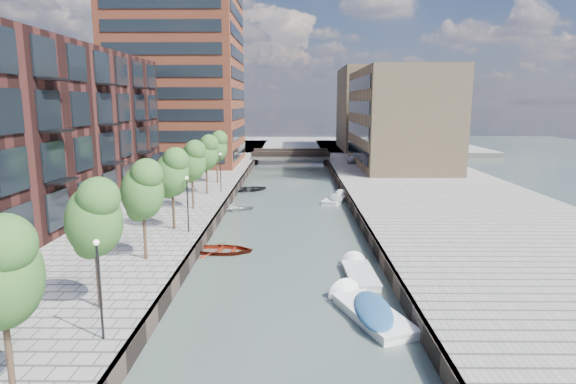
{
  "coord_description": "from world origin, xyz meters",
  "views": [
    {
      "loc": [
        0.37,
        -9.75,
        10.31
      ],
      "look_at": [
        0.0,
        26.65,
        3.5
      ],
      "focal_mm": 30.0,
      "sensor_mm": 36.0,
      "label": 1
    }
  ],
  "objects_px": {
    "motorboat_4": "(336,199)",
    "bridge": "(291,155)",
    "tree_2": "(142,189)",
    "sloop_4": "(250,191)",
    "tree_3": "(172,172)",
    "sloop_3": "(233,210)",
    "car": "(352,159)",
    "tree_1": "(94,216)",
    "tree_6": "(217,146)",
    "tree_5": "(206,152)",
    "sloop_2": "(224,253)",
    "tree_4": "(192,160)",
    "motorboat_3": "(367,311)",
    "motorboat_2": "(358,273)"
  },
  "relations": [
    {
      "from": "motorboat_4",
      "to": "bridge",
      "type": "bearing_deg",
      "value": 98.83
    },
    {
      "from": "tree_2",
      "to": "sloop_4",
      "type": "distance_m",
      "value": 28.88
    },
    {
      "from": "bridge",
      "to": "tree_3",
      "type": "distance_m",
      "value": 47.92
    },
    {
      "from": "sloop_3",
      "to": "car",
      "type": "height_order",
      "value": "car"
    },
    {
      "from": "tree_2",
      "to": "motorboat_4",
      "type": "height_order",
      "value": "tree_2"
    },
    {
      "from": "tree_1",
      "to": "tree_2",
      "type": "height_order",
      "value": "same"
    },
    {
      "from": "motorboat_4",
      "to": "sloop_3",
      "type": "bearing_deg",
      "value": -157.1
    },
    {
      "from": "motorboat_4",
      "to": "tree_2",
      "type": "bearing_deg",
      "value": -121.23
    },
    {
      "from": "tree_1",
      "to": "tree_3",
      "type": "bearing_deg",
      "value": 90.0
    },
    {
      "from": "sloop_3",
      "to": "car",
      "type": "relative_size",
      "value": 1.16
    },
    {
      "from": "tree_6",
      "to": "motorboat_4",
      "type": "distance_m",
      "value": 15.52
    },
    {
      "from": "bridge",
      "to": "sloop_4",
      "type": "xyz_separation_m",
      "value": [
        -4.76,
        -25.86,
        -1.39
      ]
    },
    {
      "from": "tree_5",
      "to": "sloop_4",
      "type": "height_order",
      "value": "tree_5"
    },
    {
      "from": "bridge",
      "to": "sloop_2",
      "type": "relative_size",
      "value": 3.1
    },
    {
      "from": "car",
      "to": "tree_5",
      "type": "bearing_deg",
      "value": -115.83
    },
    {
      "from": "tree_4",
      "to": "car",
      "type": "height_order",
      "value": "tree_4"
    },
    {
      "from": "tree_3",
      "to": "car",
      "type": "relative_size",
      "value": 1.72
    },
    {
      "from": "sloop_2",
      "to": "tree_3",
      "type": "bearing_deg",
      "value": 60.55
    },
    {
      "from": "tree_5",
      "to": "car",
      "type": "xyz_separation_m",
      "value": [
        18.17,
        25.99,
        -3.72
      ]
    },
    {
      "from": "tree_1",
      "to": "motorboat_3",
      "type": "relative_size",
      "value": 1.0
    },
    {
      "from": "car",
      "to": "tree_3",
      "type": "bearing_deg",
      "value": -105.31
    },
    {
      "from": "motorboat_2",
      "to": "motorboat_4",
      "type": "relative_size",
      "value": 0.95
    },
    {
      "from": "tree_4",
      "to": "tree_1",
      "type": "bearing_deg",
      "value": -90.0
    },
    {
      "from": "sloop_2",
      "to": "sloop_4",
      "type": "height_order",
      "value": "sloop_4"
    },
    {
      "from": "sloop_4",
      "to": "tree_4",
      "type": "bearing_deg",
      "value": 141.61
    },
    {
      "from": "motorboat_3",
      "to": "sloop_4",
      "type": "bearing_deg",
      "value": 104.62
    },
    {
      "from": "tree_1",
      "to": "sloop_2",
      "type": "distance_m",
      "value": 13.15
    },
    {
      "from": "motorboat_4",
      "to": "car",
      "type": "bearing_deg",
      "value": 79.22
    },
    {
      "from": "sloop_2",
      "to": "sloop_3",
      "type": "height_order",
      "value": "sloop_2"
    },
    {
      "from": "sloop_4",
      "to": "motorboat_3",
      "type": "bearing_deg",
      "value": 171.04
    },
    {
      "from": "tree_3",
      "to": "tree_4",
      "type": "height_order",
      "value": "same"
    },
    {
      "from": "tree_2",
      "to": "motorboat_3",
      "type": "relative_size",
      "value": 1.0
    },
    {
      "from": "bridge",
      "to": "motorboat_3",
      "type": "distance_m",
      "value": 59.76
    },
    {
      "from": "tree_3",
      "to": "motorboat_2",
      "type": "height_order",
      "value": "tree_3"
    },
    {
      "from": "tree_6",
      "to": "sloop_2",
      "type": "relative_size",
      "value": 1.42
    },
    {
      "from": "motorboat_3",
      "to": "motorboat_4",
      "type": "relative_size",
      "value": 1.15
    },
    {
      "from": "motorboat_2",
      "to": "bridge",
      "type": "bearing_deg",
      "value": 94.62
    },
    {
      "from": "bridge",
      "to": "sloop_3",
      "type": "xyz_separation_m",
      "value": [
        -5.4,
        -36.2,
        -1.39
      ]
    },
    {
      "from": "motorboat_3",
      "to": "sloop_2",
      "type": "bearing_deg",
      "value": 130.51
    },
    {
      "from": "motorboat_2",
      "to": "sloop_4",
      "type": "bearing_deg",
      "value": 108.0
    },
    {
      "from": "motorboat_4",
      "to": "motorboat_3",
      "type": "bearing_deg",
      "value": -91.85
    },
    {
      "from": "bridge",
      "to": "motorboat_4",
      "type": "bearing_deg",
      "value": -81.17
    },
    {
      "from": "tree_2",
      "to": "tree_6",
      "type": "bearing_deg",
      "value": 90.0
    },
    {
      "from": "tree_1",
      "to": "tree_2",
      "type": "xyz_separation_m",
      "value": [
        0.0,
        7.0,
        0.0
      ]
    },
    {
      "from": "sloop_3",
      "to": "motorboat_2",
      "type": "relative_size",
      "value": 0.82
    },
    {
      "from": "tree_2",
      "to": "car",
      "type": "bearing_deg",
      "value": 68.86
    },
    {
      "from": "sloop_2",
      "to": "motorboat_3",
      "type": "xyz_separation_m",
      "value": [
        8.49,
        -9.94,
        0.23
      ]
    },
    {
      "from": "tree_6",
      "to": "sloop_4",
      "type": "distance_m",
      "value": 6.49
    },
    {
      "from": "tree_6",
      "to": "car",
      "type": "height_order",
      "value": "tree_6"
    },
    {
      "from": "tree_1",
      "to": "sloop_3",
      "type": "bearing_deg",
      "value": 82.87
    }
  ]
}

